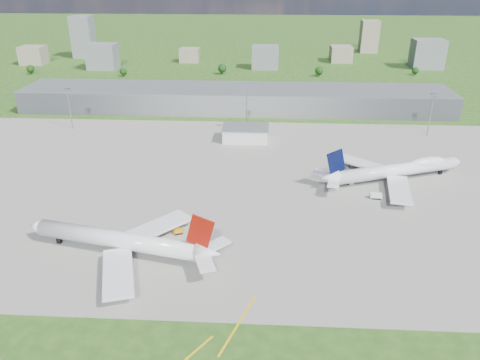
# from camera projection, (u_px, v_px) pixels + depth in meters

# --- Properties ---
(ground) EXTENTS (1400.00, 1400.00, 0.00)m
(ground) POSITION_uv_depth(u_px,v_px,m) (234.00, 115.00, 322.19)
(ground) COLOR #264D18
(ground) RESTS_ON ground
(apron) EXTENTS (360.00, 190.00, 0.08)m
(apron) POSITION_uv_depth(u_px,v_px,m) (240.00, 184.00, 222.04)
(apron) COLOR gray
(apron) RESTS_ON ground
(terminal) EXTENTS (300.00, 42.00, 15.00)m
(terminal) POSITION_uv_depth(u_px,v_px,m) (236.00, 99.00, 332.62)
(terminal) COLOR gray
(terminal) RESTS_ON ground
(ops_building) EXTENTS (26.00, 16.00, 8.00)m
(ops_building) POSITION_uv_depth(u_px,v_px,m) (245.00, 134.00, 274.72)
(ops_building) COLOR silver
(ops_building) RESTS_ON ground
(mast_west) EXTENTS (3.50, 2.00, 25.90)m
(mast_west) POSITION_uv_depth(u_px,v_px,m) (69.00, 102.00, 288.07)
(mast_west) COLOR gray
(mast_west) RESTS_ON ground
(mast_center) EXTENTS (3.50, 2.00, 25.90)m
(mast_center) POSITION_uv_depth(u_px,v_px,m) (247.00, 104.00, 282.54)
(mast_center) COLOR gray
(mast_center) RESTS_ON ground
(mast_east) EXTENTS (3.50, 2.00, 25.90)m
(mast_east) POSITION_uv_depth(u_px,v_px,m) (432.00, 107.00, 277.00)
(mast_east) COLOR gray
(mast_east) RESTS_ON ground
(airliner_red_twin) EXTENTS (74.58, 57.24, 20.65)m
(airliner_red_twin) POSITION_uv_depth(u_px,v_px,m) (123.00, 241.00, 165.74)
(airliner_red_twin) COLOR white
(airliner_red_twin) RESTS_ON ground
(airliner_blue_quad) EXTENTS (73.88, 56.41, 20.02)m
(airliner_blue_quad) POSITION_uv_depth(u_px,v_px,m) (397.00, 170.00, 222.81)
(airliner_blue_quad) COLOR white
(airliner_blue_quad) RESTS_ON ground
(tug_yellow) EXTENTS (4.21, 3.41, 1.82)m
(tug_yellow) POSITION_uv_depth(u_px,v_px,m) (178.00, 232.00, 180.47)
(tug_yellow) COLOR orange
(tug_yellow) RESTS_ON ground
(van_white_near) EXTENTS (3.68, 5.61, 2.62)m
(van_white_near) POSITION_uv_depth(u_px,v_px,m) (349.00, 181.00, 221.73)
(van_white_near) COLOR silver
(van_white_near) RESTS_ON ground
(van_white_far) EXTENTS (5.21, 2.82, 2.58)m
(van_white_far) POSITION_uv_depth(u_px,v_px,m) (376.00, 196.00, 207.21)
(van_white_far) COLOR white
(van_white_far) RESTS_ON ground
(bldg_far_w) EXTENTS (24.00, 20.00, 18.00)m
(bldg_far_w) POSITION_uv_depth(u_px,v_px,m) (33.00, 55.00, 483.45)
(bldg_far_w) COLOR gray
(bldg_far_w) RESTS_ON ground
(bldg_w) EXTENTS (28.00, 22.00, 24.00)m
(bldg_w) POSITION_uv_depth(u_px,v_px,m) (103.00, 56.00, 460.05)
(bldg_w) COLOR slate
(bldg_w) RESTS_ON ground
(bldg_cw) EXTENTS (20.00, 18.00, 14.00)m
(bldg_cw) POSITION_uv_depth(u_px,v_px,m) (190.00, 55.00, 494.36)
(bldg_cw) COLOR gray
(bldg_cw) RESTS_ON ground
(bldg_c) EXTENTS (26.00, 20.00, 22.00)m
(bldg_c) POSITION_uv_depth(u_px,v_px,m) (265.00, 57.00, 461.48)
(bldg_c) COLOR slate
(bldg_c) RESTS_ON ground
(bldg_ce) EXTENTS (22.00, 24.00, 16.00)m
(bldg_ce) POSITION_uv_depth(u_px,v_px,m) (341.00, 54.00, 494.94)
(bldg_ce) COLOR gray
(bldg_ce) RESTS_ON ground
(bldg_e) EXTENTS (30.00, 22.00, 28.00)m
(bldg_e) POSITION_uv_depth(u_px,v_px,m) (427.00, 54.00, 461.22)
(bldg_e) COLOR slate
(bldg_e) RESTS_ON ground
(bldg_tall_w) EXTENTS (22.00, 20.00, 44.00)m
(bldg_tall_w) POSITION_uv_depth(u_px,v_px,m) (83.00, 37.00, 512.20)
(bldg_tall_w) COLOR slate
(bldg_tall_w) RESTS_ON ground
(bldg_tall_e) EXTENTS (20.00, 18.00, 36.00)m
(bldg_tall_e) POSITION_uv_depth(u_px,v_px,m) (369.00, 36.00, 543.07)
(bldg_tall_e) COLOR gray
(bldg_tall_e) RESTS_ON ground
(tree_far_w) EXTENTS (7.20, 7.20, 8.80)m
(tree_far_w) POSITION_uv_depth(u_px,v_px,m) (30.00, 69.00, 438.76)
(tree_far_w) COLOR #382314
(tree_far_w) RESTS_ON ground
(tree_w) EXTENTS (6.75, 6.75, 8.25)m
(tree_w) POSITION_uv_depth(u_px,v_px,m) (123.00, 71.00, 429.84)
(tree_w) COLOR #382314
(tree_w) RESTS_ON ground
(tree_c) EXTENTS (8.10, 8.10, 9.90)m
(tree_c) POSITION_uv_depth(u_px,v_px,m) (222.00, 68.00, 438.49)
(tree_c) COLOR #382314
(tree_c) RESTS_ON ground
(tree_e) EXTENTS (7.65, 7.65, 9.35)m
(tree_e) POSITION_uv_depth(u_px,v_px,m) (319.00, 71.00, 429.57)
(tree_e) COLOR #382314
(tree_e) RESTS_ON ground
(tree_far_e) EXTENTS (6.30, 6.30, 7.70)m
(tree_far_e) POSITION_uv_depth(u_px,v_px,m) (415.00, 71.00, 434.51)
(tree_far_e) COLOR #382314
(tree_far_e) RESTS_ON ground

